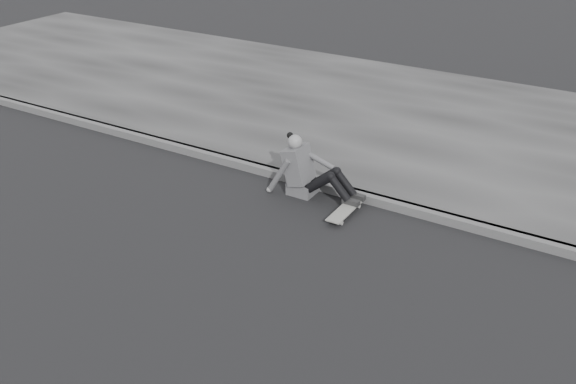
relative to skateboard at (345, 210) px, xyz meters
name	(u,v)px	position (x,y,z in m)	size (l,w,h in m)	color
ground	(216,280)	(-0.59, -2.09, -0.07)	(80.00, 80.00, 0.00)	black
curb	(324,186)	(-0.59, 0.49, -0.01)	(24.00, 0.16, 0.12)	#4F4F4F
sidewalk	(404,120)	(-0.59, 3.51, -0.01)	(24.00, 6.00, 0.12)	#343434
skateboard	(345,210)	(0.00, 0.00, 0.00)	(0.20, 0.78, 0.09)	#9D9E98
seated_woman	(307,171)	(-0.73, 0.25, 0.29)	(1.38, 0.46, 0.88)	#4C4C4E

